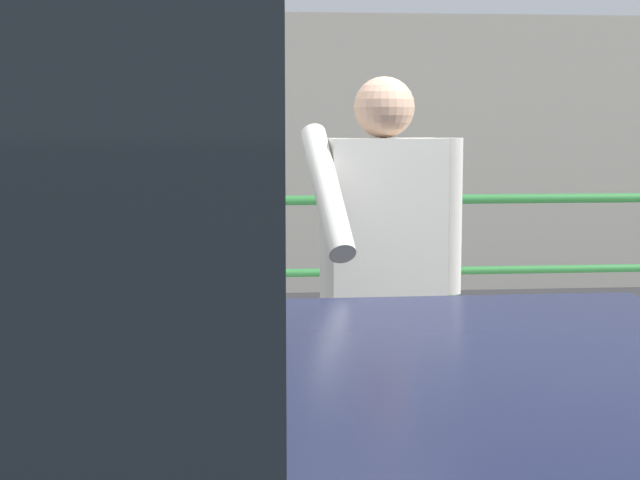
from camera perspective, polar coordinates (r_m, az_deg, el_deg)
sidewalk_curb at (r=4.83m, az=-8.93°, el=-12.06°), size 36.00×3.12×0.14m
parking_meter at (r=3.43m, az=-5.32°, el=-0.03°), size 0.19×0.20×1.45m
pedestrian_at_meter at (r=3.60m, az=3.73°, el=-1.89°), size 0.61×0.62×1.66m
background_railing at (r=6.07m, az=-8.26°, el=-0.34°), size 24.06×0.06×1.04m
backdrop_wall at (r=9.49m, az=-7.30°, el=5.00°), size 32.00×0.50×2.65m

